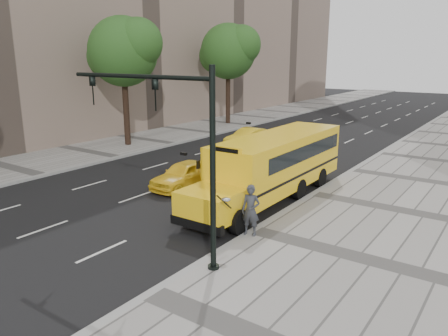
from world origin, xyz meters
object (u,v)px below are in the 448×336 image
Objects in this scene: taxi_far at (248,138)px; traffic_signal at (176,140)px; school_bus at (276,161)px; tree_b at (124,51)px; tree_c at (229,51)px; pedestrian at (251,210)px; taxi_near at (184,174)px.

taxi_far is 0.66× the size of traffic_signal.
taxi_far is (-7.48, 9.54, -1.07)m from school_bus.
tree_b is 13.35m from tree_c.
school_bus is 5.24m from pedestrian.
tree_b is 20.07m from traffic_signal.
tree_c is 1.52× the size of traffic_signal.
tree_c reaches higher than pedestrian.
tree_b is 16.40m from school_bus.
tree_b is 0.97× the size of tree_c.
school_bus is at bearing 95.74° from pedestrian.
school_bus is 1.81× the size of traffic_signal.
tree_b is 11.00m from taxi_far.
traffic_signal is (15.60, -12.30, -2.89)m from tree_b.
tree_b is 2.32× the size of taxi_near.
taxi_near is at bearing -164.04° from school_bus.
school_bus is at bearing -16.56° from tree_b.
taxi_near reaches higher than taxi_far.
school_bus is (14.91, -4.43, -5.22)m from tree_b.
tree_c reaches higher than tree_b.
taxi_far is at bearing 34.53° from tree_b.
pedestrian is (1.65, -4.93, -0.65)m from school_bus.
tree_c reaches higher than school_bus.
tree_b reaches higher than pedestrian.
tree_c reaches higher than taxi_far.
taxi_far is 17.12m from pedestrian.
traffic_signal is (8.17, -17.41, 3.40)m from taxi_far.
tree_b reaches higher than traffic_signal.
tree_c is 2.31× the size of taxi_far.
school_bus reaches higher than taxi_far.
pedestrian is at bearing -49.56° from taxi_far.
traffic_signal reaches higher than pedestrian.
taxi_near is at bearing -61.68° from tree_c.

